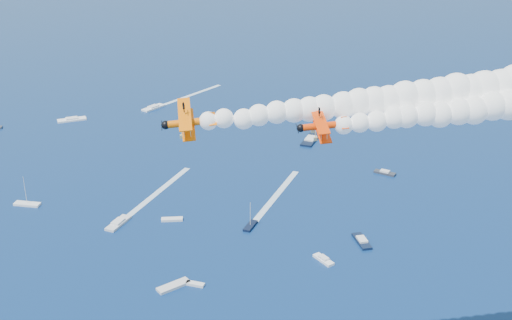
{
  "coord_description": "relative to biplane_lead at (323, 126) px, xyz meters",
  "views": [
    {
      "loc": [
        -3.82,
        -75.72,
        92.69
      ],
      "look_at": [
        -2.79,
        19.58,
        51.46
      ],
      "focal_mm": 46.47,
      "sensor_mm": 36.0,
      "label": 1
    }
  ],
  "objects": [
    {
      "name": "biplane_trail",
      "position": [
        -20.41,
        1.23,
        0.18
      ],
      "size": [
        9.78,
        11.38,
        8.22
      ],
      "primitive_type": null,
      "rotation": [
        -0.22,
        0.07,
        3.25
      ],
      "color": "#FF6B05"
    },
    {
      "name": "smoke_trail_trail",
      "position": [
        8.43,
        4.26,
        2.38
      ],
      "size": [
        59.16,
        17.98,
        10.92
      ],
      "primitive_type": null,
      "rotation": [
        0.0,
        0.0,
        3.25
      ],
      "color": "white"
    },
    {
      "name": "boat_wakes",
      "position": [
        0.27,
        97.13,
        -57.34
      ],
      "size": [
        146.23,
        217.15,
        0.04
      ],
      "color": "white",
      "rests_on": "ground"
    },
    {
      "name": "biplane_lead",
      "position": [
        0.0,
        0.0,
        0.0
      ],
      "size": [
        8.9,
        10.39,
        7.63
      ],
      "primitive_type": null,
      "rotation": [
        -0.23,
        0.07,
        3.23
      ],
      "color": "#FF3C05"
    },
    {
      "name": "spectator_boats",
      "position": [
        -12.23,
        100.07,
        -57.02
      ],
      "size": [
        221.78,
        174.02,
        0.7
      ],
      "color": "black",
      "rests_on": "ground"
    },
    {
      "name": "smoke_trail_lead",
      "position": [
        28.89,
        2.55,
        2.2
      ],
      "size": [
        59.07,
        16.16,
        10.92
      ],
      "primitive_type": null,
      "rotation": [
        0.0,
        0.0,
        3.23
      ],
      "color": "white"
    }
  ]
}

